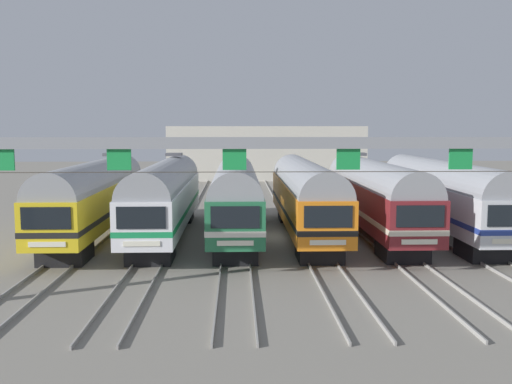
# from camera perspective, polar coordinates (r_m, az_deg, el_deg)

# --- Properties ---
(ground_plane) EXTENTS (160.00, 160.00, 0.00)m
(ground_plane) POSITION_cam_1_polar(r_m,az_deg,el_deg) (35.59, 1.45, -4.54)
(ground_plane) COLOR gray
(track_bed) EXTENTS (23.20, 70.00, 0.15)m
(track_bed) POSITION_cam_1_polar(r_m,az_deg,el_deg) (52.34, 0.36, -0.89)
(track_bed) COLOR gray
(track_bed) RESTS_ON ground
(commuter_train_yellow) EXTENTS (2.88, 18.06, 5.05)m
(commuter_train_yellow) POSITION_cam_1_polar(r_m,az_deg,el_deg) (36.19, -15.95, -0.30)
(commuter_train_yellow) COLOR gold
(commuter_train_yellow) RESTS_ON ground
(commuter_train_white) EXTENTS (2.88, 18.06, 5.05)m
(commuter_train_white) POSITION_cam_1_polar(r_m,az_deg,el_deg) (35.39, -9.12, -0.28)
(commuter_train_white) COLOR white
(commuter_train_white) RESTS_ON ground
(commuter_train_green) EXTENTS (2.88, 18.06, 5.05)m
(commuter_train_green) POSITION_cam_1_polar(r_m,az_deg,el_deg) (35.11, -2.07, -0.25)
(commuter_train_green) COLOR #236B42
(commuter_train_green) RESTS_ON ground
(commuter_train_orange) EXTENTS (2.88, 18.06, 4.77)m
(commuter_train_orange) POSITION_cam_1_polar(r_m,az_deg,el_deg) (35.36, 4.97, -0.23)
(commuter_train_orange) COLOR orange
(commuter_train_orange) RESTS_ON ground
(commuter_train_maroon) EXTENTS (2.88, 18.06, 5.05)m
(commuter_train_maroon) POSITION_cam_1_polar(r_m,az_deg,el_deg) (36.14, 11.82, -0.19)
(commuter_train_maroon) COLOR maroon
(commuter_train_maroon) RESTS_ON ground
(commuter_train_silver) EXTENTS (2.88, 18.06, 4.77)m
(commuter_train_silver) POSITION_cam_1_polar(r_m,az_deg,el_deg) (37.40, 18.29, -0.16)
(commuter_train_silver) COLOR silver
(commuter_train_silver) RESTS_ON ground
(catenary_gantry) EXTENTS (26.93, 0.44, 6.97)m
(catenary_gantry) POSITION_cam_1_polar(r_m,az_deg,el_deg) (21.51, 3.61, 2.64)
(catenary_gantry) COLOR gray
(catenary_gantry) RESTS_ON ground
(maintenance_building) EXTENTS (25.58, 10.00, 7.00)m
(maintenance_building) POSITION_cam_1_polar(r_m,az_deg,el_deg) (76.60, 0.96, 4.04)
(maintenance_building) COLOR beige
(maintenance_building) RESTS_ON ground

